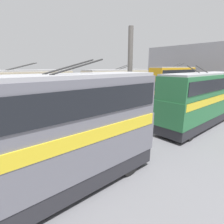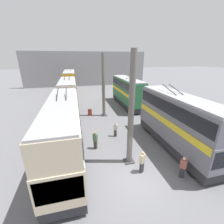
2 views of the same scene
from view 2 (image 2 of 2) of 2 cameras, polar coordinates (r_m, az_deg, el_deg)
name	(u,v)px [view 2 (image 2 of 2)]	position (r m, az deg, el deg)	size (l,w,h in m)	color
ground_plane	(138,179)	(11.93, 9.96, -23.70)	(240.00, 240.00, 0.00)	slate
depot_back_wall	(87,69)	(46.89, -9.49, 15.80)	(0.50, 36.00, 9.85)	gray
support_column_near	(131,114)	(11.18, 7.28, -0.70)	(0.79, 0.79, 8.77)	#605B56
support_column_far	(104,87)	(21.33, -3.26, 9.41)	(0.79, 0.79, 8.77)	#605B56
bus_left_near	(177,119)	(14.97, 23.61, -2.46)	(10.22, 2.54, 5.71)	black
bus_left_far	(127,90)	(26.75, 5.79, 8.22)	(10.71, 2.54, 5.45)	black
bus_right_near	(64,129)	(12.52, -17.76, -6.04)	(11.14, 2.54, 5.70)	black
bus_right_mid	(68,94)	(24.23, -16.30, 6.50)	(9.24, 2.54, 5.62)	black
bus_right_far	(70,81)	(37.17, -15.79, 11.29)	(10.93, 2.54, 5.89)	black
person_by_left_row	(183,167)	(12.37, 25.39, -18.28)	(0.44, 0.48, 1.71)	#2D2D33
person_aisle_midway	(115,129)	(16.37, 1.27, -6.56)	(0.39, 0.48, 1.63)	#473D33
person_aisle_foreground	(142,161)	(11.86, 11.42, -17.94)	(0.42, 0.48, 1.82)	#2D2D33
person_by_right_row	(95,140)	(14.32, -6.38, -10.44)	(0.46, 0.47, 1.79)	#473D33
oil_drum	(90,112)	(22.62, -8.44, -0.12)	(0.60, 0.60, 0.94)	#933828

